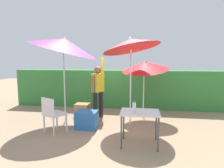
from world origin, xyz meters
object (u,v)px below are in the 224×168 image
(umbrella_rainbow, at_px, (64,45))
(folding_table, at_px, (140,116))
(cooler_box, at_px, (87,120))
(umbrella_yellow, at_px, (130,44))
(umbrella_orange, at_px, (145,66))
(person_vendor, at_px, (98,88))
(chair_plastic, at_px, (53,113))
(crate_cardboard, at_px, (82,110))
(bottle_water, at_px, (134,108))

(umbrella_rainbow, xyz_separation_m, folding_table, (2.13, -1.24, -1.58))
(cooler_box, bearing_deg, umbrella_yellow, 21.32)
(umbrella_rainbow, height_order, cooler_box, umbrella_rainbow)
(umbrella_rainbow, distance_m, umbrella_orange, 2.45)
(umbrella_orange, distance_m, person_vendor, 1.58)
(person_vendor, xyz_separation_m, folding_table, (1.29, -1.76, -0.30))
(person_vendor, distance_m, chair_plastic, 1.68)
(chair_plastic, xyz_separation_m, crate_cardboard, (0.27, 1.54, -0.31))
(umbrella_yellow, bearing_deg, bottle_water, -83.24)
(chair_plastic, bearing_deg, umbrella_yellow, 25.61)
(cooler_box, xyz_separation_m, folding_table, (1.38, -0.80, 0.40))
(person_vendor, bearing_deg, bottle_water, -58.30)
(umbrella_rainbow, bearing_deg, cooler_box, -30.87)
(folding_table, bearing_deg, umbrella_yellow, 102.83)
(umbrella_orange, height_order, cooler_box, umbrella_orange)
(person_vendor, relative_size, folding_table, 2.35)
(umbrella_orange, relative_size, umbrella_yellow, 0.75)
(folding_table, bearing_deg, chair_plastic, 170.54)
(umbrella_rainbow, bearing_deg, crate_cardboard, 65.52)
(bottle_water, bearing_deg, umbrella_yellow, 96.76)
(umbrella_rainbow, relative_size, umbrella_orange, 1.36)
(cooler_box, xyz_separation_m, bottle_water, (1.26, -0.93, 0.60))
(person_vendor, bearing_deg, folding_table, -53.76)
(umbrella_rainbow, bearing_deg, umbrella_orange, 18.49)
(crate_cardboard, bearing_deg, cooler_box, -67.50)
(cooler_box, bearing_deg, crate_cardboard, 112.50)
(person_vendor, bearing_deg, crate_cardboard, 166.02)
(folding_table, bearing_deg, bottle_water, -130.37)
(umbrella_yellow, relative_size, bottle_water, 10.66)
(umbrella_yellow, distance_m, person_vendor, 1.70)
(person_vendor, distance_m, folding_table, 2.20)
(crate_cardboard, relative_size, bottle_water, 1.86)
(cooler_box, relative_size, folding_table, 0.69)
(person_vendor, height_order, cooler_box, person_vendor)
(umbrella_yellow, xyz_separation_m, person_vendor, (-1.01, 0.53, -1.26))
(umbrella_orange, bearing_deg, bottle_water, -96.47)
(person_vendor, height_order, crate_cardboard, person_vendor)
(umbrella_orange, relative_size, bottle_water, 8.05)
(person_vendor, height_order, folding_table, person_vendor)
(umbrella_orange, xyz_separation_m, crate_cardboard, (-1.96, -0.11, -1.42))
(umbrella_orange, xyz_separation_m, umbrella_yellow, (-0.40, -0.77, 0.59))
(person_vendor, xyz_separation_m, crate_cardboard, (-0.55, 0.14, -0.74))
(umbrella_rainbow, height_order, chair_plastic, umbrella_rainbow)
(umbrella_rainbow, distance_m, crate_cardboard, 2.14)
(umbrella_rainbow, height_order, bottle_water, umbrella_rainbow)
(umbrella_yellow, relative_size, person_vendor, 1.36)
(umbrella_rainbow, xyz_separation_m, crate_cardboard, (0.30, 0.65, -2.02))
(umbrella_rainbow, xyz_separation_m, umbrella_orange, (2.26, 0.75, -0.60))
(chair_plastic, bearing_deg, bottle_water, -13.81)
(chair_plastic, bearing_deg, folding_table, -9.46)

